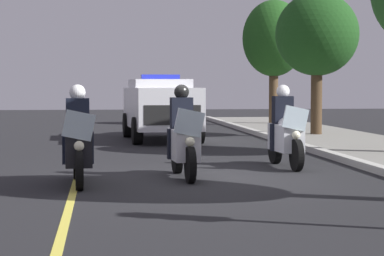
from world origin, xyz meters
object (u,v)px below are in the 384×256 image
at_px(police_motorcycle_lead_left, 78,144).
at_px(tree_behind_suv, 274,39).
at_px(tree_far_back, 317,35).
at_px(police_motorcycle_trailing, 285,134).
at_px(police_motorcycle_lead_right, 183,140).
at_px(police_suv, 161,106).

distance_m(police_motorcycle_lead_left, tree_behind_suv, 20.08).
distance_m(tree_far_back, tree_behind_suv, 7.27).
height_order(police_motorcycle_lead_left, police_motorcycle_trailing, same).
height_order(police_motorcycle_lead_right, tree_behind_suv, tree_behind_suv).
bearing_deg(police_motorcycle_trailing, police_motorcycle_lead_left, -62.38).
bearing_deg(police_motorcycle_lead_left, police_motorcycle_lead_right, 109.78).
relative_size(police_motorcycle_trailing, police_suv, 0.43).
relative_size(police_motorcycle_lead_right, tree_behind_suv, 0.41).
bearing_deg(tree_behind_suv, police_motorcycle_trailing, -12.36).
distance_m(police_motorcycle_lead_right, police_motorcycle_trailing, 2.76).
bearing_deg(police_motorcycle_lead_left, police_suv, 167.67).
distance_m(police_motorcycle_lead_left, tree_far_back, 13.59).
xyz_separation_m(police_motorcycle_lead_left, police_motorcycle_trailing, (-2.20, 4.20, 0.00)).
xyz_separation_m(police_motorcycle_lead_left, tree_behind_suv, (-18.29, 7.72, 3.00)).
xyz_separation_m(police_suv, tree_far_back, (-0.82, 5.24, 2.31)).
xyz_separation_m(police_suv, tree_behind_suv, (-8.08, 5.49, 2.63)).
bearing_deg(tree_far_back, police_motorcycle_lead_right, -28.32).
height_order(police_motorcycle_lead_right, police_motorcycle_trailing, same).
distance_m(police_motorcycle_lead_right, tree_behind_suv, 18.79).
height_order(police_motorcycle_lead_left, police_suv, police_suv).
xyz_separation_m(police_motorcycle_trailing, police_suv, (-8.02, -1.96, 0.37)).
bearing_deg(police_suv, tree_far_back, 98.89).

